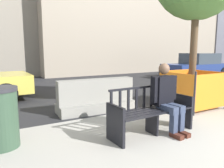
% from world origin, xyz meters
% --- Properties ---
extents(street_asphalt, '(120.00, 12.00, 0.01)m').
position_xyz_m(street_asphalt, '(0.00, 8.70, 0.00)').
color(street_asphalt, '#28282B').
rests_on(street_asphalt, ground).
extents(street_bench, '(1.71, 0.59, 0.88)m').
position_xyz_m(street_bench, '(-0.79, 1.22, 0.40)').
color(street_bench, black).
rests_on(street_bench, ground).
extents(seated_person, '(0.58, 0.73, 1.31)m').
position_xyz_m(seated_person, '(-0.47, 1.18, 0.69)').
color(seated_person, black).
rests_on(seated_person, ground).
extents(jersey_barrier_centre, '(2.03, 0.78, 0.84)m').
position_xyz_m(jersey_barrier_centre, '(-1.01, 3.12, 0.34)').
color(jersey_barrier_centre, gray).
rests_on(jersey_barrier_centre, ground).
extents(construction_fence, '(1.29, 1.29, 1.07)m').
position_xyz_m(construction_fence, '(1.48, 2.22, 0.53)').
color(construction_fence, '#2D2D33').
rests_on(construction_fence, ground).
extents(car_sedan_mid, '(4.11, 1.99, 1.41)m').
position_xyz_m(car_sedan_mid, '(7.17, 6.59, 0.68)').
color(car_sedan_mid, navy).
rests_on(car_sedan_mid, ground).
extents(trash_bin, '(0.57, 0.57, 0.98)m').
position_xyz_m(trash_bin, '(-3.27, 1.96, 0.50)').
color(trash_bin, '#334C38').
rests_on(trash_bin, ground).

